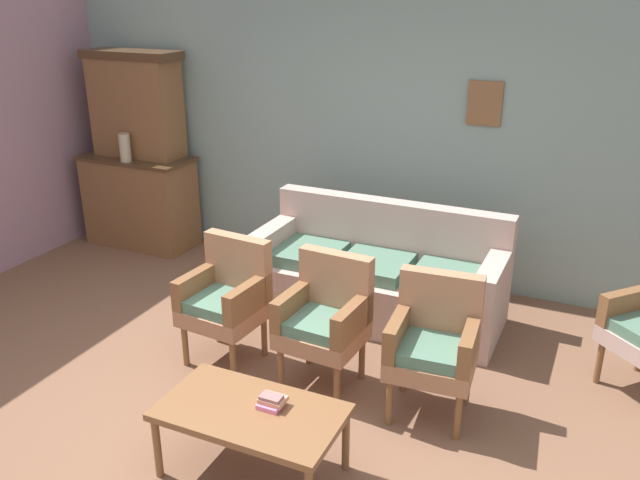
# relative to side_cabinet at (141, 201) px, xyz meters

# --- Properties ---
(ground_plane) EXTENTS (7.68, 7.68, 0.00)m
(ground_plane) POSITION_rel_side_cabinet_xyz_m (2.46, -2.25, -0.47)
(ground_plane) COLOR brown
(wall_back_with_decor) EXTENTS (6.40, 0.09, 2.70)m
(wall_back_with_decor) POSITION_rel_side_cabinet_xyz_m (2.46, 0.38, 0.88)
(wall_back_with_decor) COLOR gray
(wall_back_with_decor) RESTS_ON ground
(side_cabinet) EXTENTS (1.16, 0.55, 0.93)m
(side_cabinet) POSITION_rel_side_cabinet_xyz_m (0.00, 0.00, 0.00)
(side_cabinet) COLOR brown
(side_cabinet) RESTS_ON ground
(cabinet_upper_hutch) EXTENTS (0.99, 0.38, 1.03)m
(cabinet_upper_hutch) POSITION_rel_side_cabinet_xyz_m (0.00, 0.08, 0.98)
(cabinet_upper_hutch) COLOR brown
(cabinet_upper_hutch) RESTS_ON side_cabinet
(vase_on_cabinet) EXTENTS (0.11, 0.11, 0.28)m
(vase_on_cabinet) POSITION_rel_side_cabinet_xyz_m (0.03, -0.18, 0.60)
(vase_on_cabinet) COLOR tan
(vase_on_cabinet) RESTS_ON side_cabinet
(floral_couch) EXTENTS (2.01, 0.82, 0.90)m
(floral_couch) POSITION_rel_side_cabinet_xyz_m (2.78, -0.49, -0.14)
(floral_couch) COLOR tan
(floral_couch) RESTS_ON ground
(armchair_by_doorway) EXTENTS (0.56, 0.53, 0.90)m
(armchair_by_doorway) POSITION_rel_side_cabinet_xyz_m (2.03, -1.57, 0.03)
(armchair_by_doorway) COLOR #9E6B4C
(armchair_by_doorway) RESTS_ON ground
(armchair_near_cabinet) EXTENTS (0.55, 0.52, 0.90)m
(armchair_near_cabinet) POSITION_rel_side_cabinet_xyz_m (2.79, -1.56, 0.03)
(armchair_near_cabinet) COLOR #9E6B4C
(armchair_near_cabinet) RESTS_ON ground
(armchair_row_middle) EXTENTS (0.56, 0.53, 0.90)m
(armchair_row_middle) POSITION_rel_side_cabinet_xyz_m (3.53, -1.58, 0.03)
(armchair_row_middle) COLOR #9E6B4C
(armchair_row_middle) RESTS_ON ground
(coffee_table) EXTENTS (1.00, 0.56, 0.42)m
(coffee_table) POSITION_rel_side_cabinet_xyz_m (2.79, -2.56, -0.09)
(coffee_table) COLOR brown
(coffee_table) RESTS_ON ground
(book_stack_on_table) EXTENTS (0.14, 0.12, 0.07)m
(book_stack_on_table) POSITION_rel_side_cabinet_xyz_m (2.89, -2.50, -0.01)
(book_stack_on_table) COLOR pink
(book_stack_on_table) RESTS_ON coffee_table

